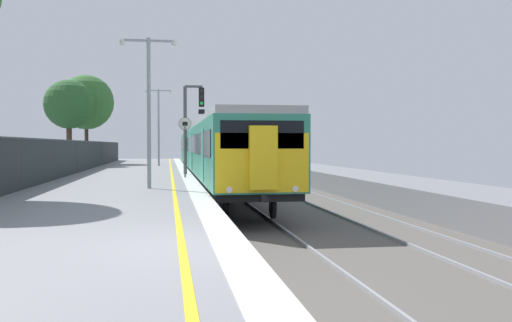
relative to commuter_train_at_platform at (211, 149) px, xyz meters
name	(u,v)px	position (x,y,z in m)	size (l,w,h in m)	color
ground	(371,279)	(0.55, -26.51, -1.88)	(17.40, 110.00, 1.21)	gray
commuter_train_at_platform	(211,149)	(0.00, 0.00, 0.00)	(2.83, 39.04, 3.81)	#2D846B
signal_gantry	(191,119)	(-1.46, -5.39, 1.63)	(1.10, 0.24, 4.62)	#47474C
speed_limit_sign	(185,139)	(-1.85, -8.42, 0.52)	(0.59, 0.08, 2.81)	#59595B
platform_lamp_mid	(149,99)	(-3.30, -14.85, 1.87)	(2.00, 0.20, 5.27)	#93999E
platform_lamp_far	(159,121)	(-3.30, 7.16, 2.05)	(2.00, 0.20, 5.62)	#93999E
background_tree_left	(69,106)	(-9.84, 8.37, 3.15)	(3.62, 3.62, 6.34)	#473323
background_tree_right	(85,103)	(-9.27, 12.88, 3.65)	(4.45, 4.45, 7.24)	#473323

